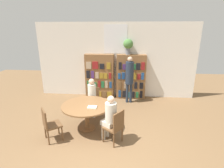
# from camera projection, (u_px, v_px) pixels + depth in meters

# --- Properties ---
(ground_plane) EXTENTS (16.00, 16.00, 0.00)m
(ground_plane) POSITION_uv_depth(u_px,v_px,m) (103.00, 155.00, 3.96)
(ground_plane) COLOR brown
(wall_back) EXTENTS (6.40, 0.07, 3.00)m
(wall_back) POSITION_uv_depth(u_px,v_px,m) (116.00, 61.00, 7.09)
(wall_back) COLOR silver
(wall_back) RESTS_ON ground_plane
(bookshelf_left) EXTENTS (1.15, 0.34, 1.78)m
(bookshelf_left) POSITION_uv_depth(u_px,v_px,m) (100.00, 76.00, 7.14)
(bookshelf_left) COLOR brown
(bookshelf_left) RESTS_ON ground_plane
(bookshelf_right) EXTENTS (1.15, 0.34, 1.78)m
(bookshelf_right) POSITION_uv_depth(u_px,v_px,m) (131.00, 77.00, 7.03)
(bookshelf_right) COLOR brown
(bookshelf_right) RESTS_ON ground_plane
(flower_vase) EXTENTS (0.37, 0.37, 0.59)m
(flower_vase) POSITION_uv_depth(u_px,v_px,m) (128.00, 45.00, 6.67)
(flower_vase) COLOR slate
(flower_vase) RESTS_ON bookshelf_right
(reading_table) EXTENTS (1.36, 1.36, 0.74)m
(reading_table) POSITION_uv_depth(u_px,v_px,m) (87.00, 108.00, 4.83)
(reading_table) COLOR brown
(reading_table) RESTS_ON ground_plane
(chair_near_camera) EXTENTS (0.56, 0.56, 0.88)m
(chair_near_camera) POSITION_uv_depth(u_px,v_px,m) (49.00, 123.00, 4.36)
(chair_near_camera) COLOR brown
(chair_near_camera) RESTS_ON ground_plane
(chair_left_side) EXTENTS (0.41, 0.41, 0.88)m
(chair_left_side) POSITION_uv_depth(u_px,v_px,m) (93.00, 99.00, 5.85)
(chair_left_side) COLOR brown
(chair_left_side) RESTS_ON ground_plane
(chair_far_side) EXTENTS (0.56, 0.56, 0.88)m
(chair_far_side) POSITION_uv_depth(u_px,v_px,m) (115.00, 126.00, 4.25)
(chair_far_side) COLOR brown
(chair_far_side) RESTS_ON ground_plane
(seated_reader_left) EXTENTS (0.27, 0.37, 1.24)m
(seated_reader_left) POSITION_uv_depth(u_px,v_px,m) (92.00, 95.00, 5.61)
(seated_reader_left) COLOR silver
(seated_reader_left) RESTS_ON ground_plane
(seated_reader_right) EXTENTS (0.43, 0.42, 1.23)m
(seated_reader_right) POSITION_uv_depth(u_px,v_px,m) (110.00, 115.00, 4.30)
(seated_reader_right) COLOR beige
(seated_reader_right) RESTS_ON ground_plane
(librarian_standing) EXTENTS (0.30, 0.57, 1.78)m
(librarian_standing) POSITION_uv_depth(u_px,v_px,m) (130.00, 75.00, 6.50)
(librarian_standing) COLOR #232D3D
(librarian_standing) RESTS_ON ground_plane
(open_book_on_table) EXTENTS (0.24, 0.18, 0.03)m
(open_book_on_table) POSITION_uv_depth(u_px,v_px,m) (92.00, 107.00, 4.62)
(open_book_on_table) COLOR silver
(open_book_on_table) RESTS_ON reading_table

